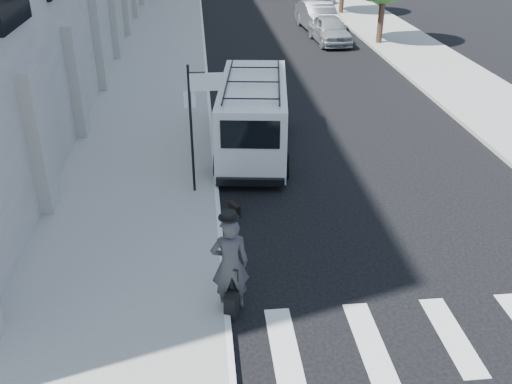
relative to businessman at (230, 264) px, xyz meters
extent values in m
plane|color=black|center=(1.90, 1.70, -1.03)|extent=(120.00, 120.00, 0.00)
cube|color=gray|center=(-2.35, 17.70, -0.96)|extent=(4.50, 48.00, 0.15)
cube|color=gray|center=(10.90, 21.70, -0.96)|extent=(4.00, 56.00, 0.15)
cylinder|color=black|center=(-0.70, 4.90, 0.87)|extent=(0.07, 0.07, 3.50)
cube|color=white|center=(-0.70, 4.92, 1.72)|extent=(0.30, 0.03, 0.42)
cube|color=white|center=(-0.25, 4.90, 2.17)|extent=(0.85, 0.06, 0.45)
cylinder|color=black|center=(9.50, 21.70, 0.37)|extent=(0.32, 0.32, 2.80)
imported|color=#38393B|center=(0.00, 0.00, 0.00)|extent=(0.78, 0.54, 2.06)
cube|color=black|center=(0.31, 3.66, -0.86)|extent=(0.30, 0.45, 0.34)
cube|color=black|center=(0.00, -0.30, -0.77)|extent=(0.33, 0.41, 0.52)
cylinder|color=black|center=(-0.03, -0.12, -0.29)|extent=(0.02, 0.02, 0.49)
cylinder|color=black|center=(0.14, -0.18, -0.29)|extent=(0.02, 0.02, 0.49)
cube|color=black|center=(0.05, -0.15, -0.05)|extent=(0.19, 0.09, 0.03)
cube|color=silver|center=(1.20, 7.65, 0.22)|extent=(2.67, 5.61, 2.10)
cube|color=silver|center=(1.57, 10.58, -0.28)|extent=(2.00, 1.13, 1.10)
cube|color=black|center=(0.86, 5.00, 0.67)|extent=(1.60, 0.28, 0.80)
cylinder|color=black|center=(0.50, 9.66, -0.65)|extent=(0.37, 0.79, 0.76)
cylinder|color=black|center=(2.38, 9.42, -0.65)|extent=(0.37, 0.79, 0.76)
cylinder|color=black|center=(0.02, 5.99, -0.65)|extent=(0.37, 0.79, 0.76)
cylinder|color=black|center=(1.91, 5.75, -0.65)|extent=(0.37, 0.79, 0.76)
imported|color=#95989C|center=(6.90, 22.48, -0.30)|extent=(1.94, 4.40, 1.47)
imported|color=#4D4F54|center=(6.90, 25.82, -0.20)|extent=(2.11, 5.17, 1.67)
camera|label=1|loc=(-0.41, -9.15, 6.35)|focal=40.00mm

